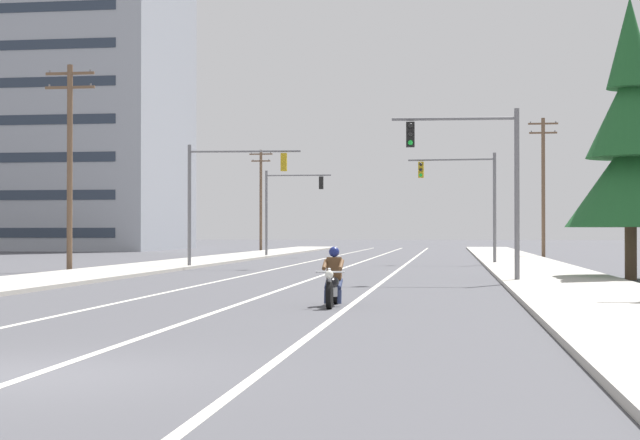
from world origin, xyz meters
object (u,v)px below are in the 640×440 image
object	(u,v)px
traffic_signal_mid_left	(285,200)
utility_pole_right_far	(543,183)
conifer_tree_right_verge_near	(630,150)
apartment_building_far_left_block	(30,96)
traffic_signal_near_right	(481,168)
traffic_signal_near_left	(222,185)
motorcycle_with_rider	(333,282)
utility_pole_left_far	(261,197)
traffic_signal_mid_right	(469,191)
utility_pole_left_near	(70,159)

from	to	relation	value
traffic_signal_mid_left	utility_pole_right_far	bearing A→B (deg)	5.06
conifer_tree_right_verge_near	apartment_building_far_left_block	distance (m)	74.72
traffic_signal_near_right	traffic_signal_near_left	xyz separation A→B (m)	(-12.40, 12.43, 0.07)
conifer_tree_right_verge_near	motorcycle_with_rider	bearing A→B (deg)	-124.30
apartment_building_far_left_block	utility_pole_left_far	bearing A→B (deg)	-9.13
traffic_signal_mid_right	conifer_tree_right_verge_near	distance (m)	17.25
motorcycle_with_rider	traffic_signal_mid_right	bearing A→B (deg)	82.65
traffic_signal_near_right	apartment_building_far_left_block	size ratio (longest dim) A/B	0.20
traffic_signal_near_right	utility_pole_left_far	distance (m)	57.39
conifer_tree_right_verge_near	utility_pole_left_near	bearing A→B (deg)	168.79
motorcycle_with_rider	utility_pole_left_near	world-z (taller)	utility_pole_left_near
motorcycle_with_rider	traffic_signal_near_right	xyz separation A→B (m)	(3.93, 11.02, 3.49)
traffic_signal_near_right	apartment_building_far_left_block	world-z (taller)	apartment_building_far_left_block
traffic_signal_mid_left	utility_pole_right_far	distance (m)	18.34
motorcycle_with_rider	conifer_tree_right_verge_near	distance (m)	17.65
traffic_signal_near_right	motorcycle_with_rider	bearing A→B (deg)	-109.65
conifer_tree_right_verge_near	traffic_signal_near_left	bearing A→B (deg)	152.78
utility_pole_left_far	apartment_building_far_left_block	size ratio (longest dim) A/B	0.30
traffic_signal_mid_left	utility_pole_right_far	size ratio (longest dim) A/B	0.63
traffic_signal_near_left	traffic_signal_mid_right	world-z (taller)	same
apartment_building_far_left_block	utility_pole_left_near	bearing A→B (deg)	-63.52
traffic_signal_near_left	utility_pole_right_far	size ratio (longest dim) A/B	0.63
traffic_signal_near_left	utility_pole_left_near	size ratio (longest dim) A/B	0.65
traffic_signal_mid_right	utility_pole_left_near	bearing A→B (deg)	-148.30
apartment_building_far_left_block	traffic_signal_near_left	bearing A→B (deg)	-55.73
utility_pole_left_far	traffic_signal_near_right	bearing A→B (deg)	-70.91
motorcycle_with_rider	traffic_signal_mid_left	world-z (taller)	traffic_signal_mid_left
utility_pole_left_near	utility_pole_right_far	xyz separation A→B (m)	(24.00, 26.65, 0.09)
traffic_signal_near_left	conifer_tree_right_verge_near	bearing A→B (deg)	-27.22
traffic_signal_mid_right	apartment_building_far_left_block	world-z (taller)	apartment_building_far_left_block
traffic_signal_near_left	conifer_tree_right_verge_near	size ratio (longest dim) A/B	0.57
utility_pole_left_near	utility_pole_right_far	size ratio (longest dim) A/B	0.97
utility_pole_left_far	conifer_tree_right_verge_near	size ratio (longest dim) A/B	0.89
utility_pole_left_near	apartment_building_far_left_block	distance (m)	57.17
traffic_signal_mid_left	utility_pole_right_far	world-z (taller)	utility_pole_right_far
traffic_signal_mid_right	traffic_signal_mid_left	size ratio (longest dim) A/B	1.00
motorcycle_with_rider	traffic_signal_mid_left	distance (m)	44.99
traffic_signal_near_left	utility_pole_right_far	bearing A→B (deg)	51.12
traffic_signal_near_right	utility_pole_left_far	bearing A→B (deg)	109.09
traffic_signal_near_right	traffic_signal_mid_right	bearing A→B (deg)	90.05
traffic_signal_mid_right	utility_pole_left_near	size ratio (longest dim) A/B	0.65
utility_pole_right_far	traffic_signal_mid_left	bearing A→B (deg)	-174.94
utility_pole_left_near	utility_pole_left_far	world-z (taller)	utility_pole_left_near
utility_pole_left_near	utility_pole_right_far	distance (m)	35.86
traffic_signal_near_right	utility_pole_right_far	world-z (taller)	utility_pole_right_far
traffic_signal_mid_right	apartment_building_far_left_block	distance (m)	59.53
utility_pole_left_near	conifer_tree_right_verge_near	xyz separation A→B (m)	(24.24, -4.81, -0.25)
utility_pole_left_near	traffic_signal_mid_right	bearing A→B (deg)	31.70
motorcycle_with_rider	utility_pole_left_near	bearing A→B (deg)	127.65
traffic_signal_near_left	conifer_tree_right_verge_near	world-z (taller)	conifer_tree_right_verge_near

